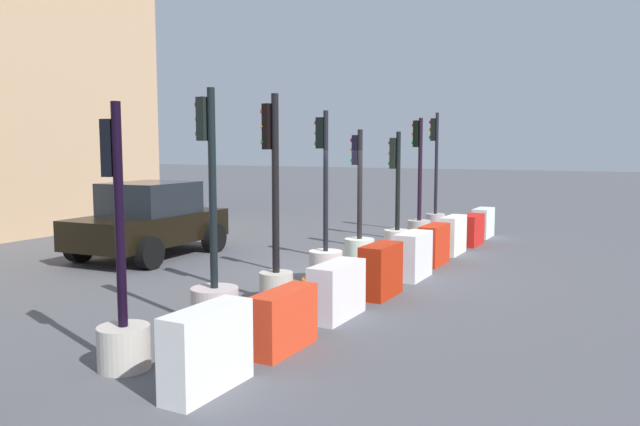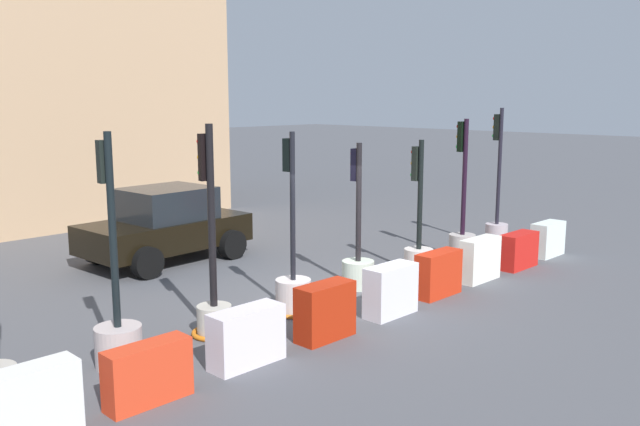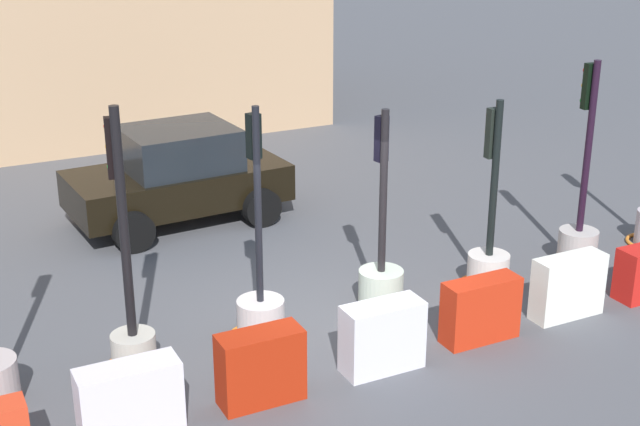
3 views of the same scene
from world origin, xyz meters
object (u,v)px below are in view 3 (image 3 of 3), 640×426
at_px(construction_barrier_3, 261,367).
at_px(construction_barrier_2, 130,399).
at_px(traffic_light_4, 381,270).
at_px(traffic_light_6, 579,231).
at_px(traffic_light_2, 131,323).
at_px(traffic_light_3, 260,308).
at_px(car_black_sedan, 178,175).
at_px(construction_barrier_4, 382,337).
at_px(traffic_light_5, 489,258).
at_px(construction_barrier_6, 568,287).
at_px(construction_barrier_5, 481,310).

bearing_deg(construction_barrier_3, construction_barrier_2, 177.02).
distance_m(traffic_light_4, traffic_light_6, 3.60).
xyz_separation_m(traffic_light_2, traffic_light_4, (3.72, 0.14, -0.09)).
distance_m(traffic_light_3, construction_barrier_3, 1.51).
bearing_deg(car_black_sedan, construction_barrier_4, -84.94).
height_order(traffic_light_5, construction_barrier_2, traffic_light_5).
height_order(traffic_light_3, construction_barrier_2, traffic_light_3).
relative_size(traffic_light_5, car_black_sedan, 0.74).
bearing_deg(traffic_light_5, construction_barrier_4, -153.21).
relative_size(construction_barrier_3, construction_barrier_6, 0.94).
height_order(construction_barrier_5, construction_barrier_6, construction_barrier_6).
distance_m(traffic_light_3, traffic_light_5, 3.75).
relative_size(construction_barrier_4, car_black_sedan, 0.27).
bearing_deg(construction_barrier_5, car_black_sedan, 108.94).
bearing_deg(traffic_light_4, car_black_sedan, 107.37).
distance_m(traffic_light_3, construction_barrier_6, 4.37).
xyz_separation_m(construction_barrier_3, car_black_sedan, (1.11, 6.28, 0.41)).
distance_m(construction_barrier_4, construction_barrier_5, 1.58).
bearing_deg(construction_barrier_5, construction_barrier_3, -178.95).
distance_m(traffic_light_5, car_black_sedan, 5.92).
relative_size(construction_barrier_5, construction_barrier_6, 1.00).
relative_size(traffic_light_2, car_black_sedan, 0.87).
bearing_deg(car_black_sedan, construction_barrier_3, -99.99).
relative_size(traffic_light_2, traffic_light_3, 1.06).
height_order(traffic_light_4, traffic_light_5, traffic_light_4).
height_order(traffic_light_6, construction_barrier_5, traffic_light_6).
distance_m(construction_barrier_2, construction_barrier_5, 4.79).
distance_m(traffic_light_4, construction_barrier_5, 1.65).
bearing_deg(construction_barrier_2, construction_barrier_4, -1.63).
distance_m(traffic_light_4, traffic_light_5, 1.78).
relative_size(traffic_light_2, construction_barrier_6, 3.16).
relative_size(traffic_light_6, construction_barrier_5, 3.09).
relative_size(traffic_light_2, traffic_light_4, 1.16).
bearing_deg(construction_barrier_6, traffic_light_3, 162.48).
relative_size(traffic_light_6, construction_barrier_2, 2.91).
height_order(traffic_light_5, construction_barrier_5, traffic_light_5).
relative_size(traffic_light_5, construction_barrier_5, 2.72).
height_order(traffic_light_4, construction_barrier_5, traffic_light_4).
bearing_deg(car_black_sedan, traffic_light_2, -114.81).
bearing_deg(traffic_light_6, traffic_light_3, -179.78).
relative_size(traffic_light_4, construction_barrier_6, 2.72).
height_order(traffic_light_6, construction_barrier_2, traffic_light_6).
bearing_deg(traffic_light_2, traffic_light_6, -0.13).
bearing_deg(construction_barrier_3, traffic_light_2, 128.77).
bearing_deg(construction_barrier_4, construction_barrier_6, 1.41).
xyz_separation_m(traffic_light_2, construction_barrier_5, (4.38, -1.36, -0.22)).
xyz_separation_m(traffic_light_3, traffic_light_4, (1.98, 0.18, 0.09)).
height_order(traffic_light_2, traffic_light_4, traffic_light_2).
distance_m(traffic_light_6, construction_barrier_5, 3.24).
bearing_deg(traffic_light_5, car_black_sedan, 123.27).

